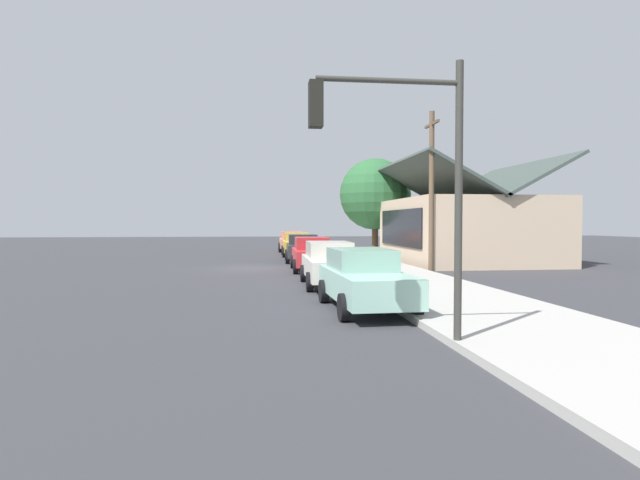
{
  "coord_description": "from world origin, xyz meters",
  "views": [
    {
      "loc": [
        26.53,
        -0.07,
        2.3
      ],
      "look_at": [
        0.15,
        3.24,
        1.41
      ],
      "focal_mm": 29.55,
      "sensor_mm": 36.0,
      "label": 1
    }
  ],
  "objects": [
    {
      "name": "ground_plane",
      "position": [
        0.0,
        0.0,
        0.0
      ],
      "size": [
        120.0,
        120.0,
        0.0
      ],
      "primitive_type": "plane",
      "color": "#38383D"
    },
    {
      "name": "car_coral",
      "position": [
        -15.48,
        2.88,
        0.82
      ],
      "size": [
        4.83,
        2.17,
        1.59
      ],
      "rotation": [
        0.0,
        0.0,
        -0.04
      ],
      "color": "#EA8C75",
      "rests_on": "ground"
    },
    {
      "name": "utility_pole_wooden",
      "position": [
        2.64,
        8.2,
        3.93
      ],
      "size": [
        1.8,
        0.24,
        7.5
      ],
      "color": "brown",
      "rests_on": "ground"
    },
    {
      "name": "car_ivory",
      "position": [
        7.68,
        2.66,
        0.82
      ],
      "size": [
        4.86,
        2.05,
        1.59
      ],
      "rotation": [
        0.0,
        0.0,
        -0.02
      ],
      "color": "silver",
      "rests_on": "ground"
    },
    {
      "name": "car_charcoal",
      "position": [
        -4.09,
        2.77,
        0.81
      ],
      "size": [
        4.51,
        2.23,
        1.59
      ],
      "rotation": [
        0.0,
        0.0,
        -0.05
      ],
      "color": "#2D3035",
      "rests_on": "ground"
    },
    {
      "name": "shade_tree",
      "position": [
        -9.2,
        8.26,
        4.25
      ],
      "size": [
        4.93,
        4.93,
        6.73
      ],
      "color": "brown",
      "rests_on": "ground"
    },
    {
      "name": "sidewalk_curb",
      "position": [
        0.0,
        5.6,
        0.08
      ],
      "size": [
        60.0,
        4.2,
        0.16
      ],
      "primitive_type": "cube",
      "color": "#B2AFA8",
      "rests_on": "ground"
    },
    {
      "name": "car_seafoam",
      "position": [
        12.98,
        2.8,
        0.81
      ],
      "size": [
        4.73,
        2.05,
        1.59
      ],
      "rotation": [
        0.0,
        0.0,
        0.03
      ],
      "color": "#9ED1BC",
      "rests_on": "ground"
    },
    {
      "name": "storefront_building",
      "position": [
        -2.31,
        11.98,
        1.97
      ],
      "size": [
        10.4,
        8.05,
        5.83
      ],
      "color": "#CCB293",
      "rests_on": "ground"
    },
    {
      "name": "traffic_light_main",
      "position": [
        17.39,
        2.54,
        3.49
      ],
      "size": [
        0.37,
        2.79,
        5.2
      ],
      "color": "#383833",
      "rests_on": "ground"
    },
    {
      "name": "car_mustard",
      "position": [
        -9.61,
        2.84,
        0.82
      ],
      "size": [
        4.83,
        2.14,
        1.59
      ],
      "rotation": [
        0.0,
        0.0,
        -0.03
      ],
      "color": "gold",
      "rests_on": "ground"
    },
    {
      "name": "car_cherry",
      "position": [
        1.6,
        2.67,
        0.82
      ],
      "size": [
        4.87,
        2.06,
        1.59
      ],
      "rotation": [
        0.0,
        0.0,
        -0.03
      ],
      "color": "red",
      "rests_on": "ground"
    },
    {
      "name": "fire_hydrant_red",
      "position": [
        -1.32,
        4.2,
        0.5
      ],
      "size": [
        0.22,
        0.22,
        0.71
      ],
      "color": "red",
      "rests_on": "sidewalk_curb"
    }
  ]
}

